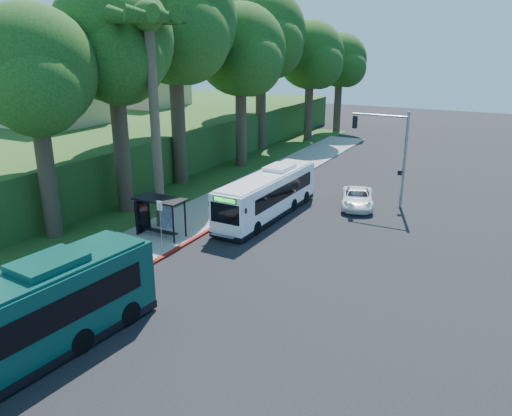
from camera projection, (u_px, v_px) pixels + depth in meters
The scene contains 19 objects.
ground at pixel (284, 241), 30.50m from camera, with size 140.00×140.00×0.00m, color black.
sidewalk at pixel (186, 221), 33.71m from camera, with size 4.50×70.00×0.12m, color gray.
red_curb at pixel (179, 248), 29.33m from camera, with size 0.25×30.00×0.13m, color maroon.
grass_verge at pixel (164, 192), 40.43m from camera, with size 8.00×70.00×0.06m, color #234719.
bus_shelter at pixel (158, 209), 30.73m from camera, with size 3.20×1.51×2.55m.
stop_sign_pole at pixel (160, 220), 28.03m from camera, with size 0.35×0.06×3.17m.
traffic_signal_pole at pixel (391, 147), 35.82m from camera, with size 4.10×0.30×7.00m.
palm_tree at pixel (149, 27), 28.96m from camera, with size 4.20×4.20×14.40m.
hillside_backdrop at pixel (122, 131), 54.03m from camera, with size 24.00×60.00×8.80m.
tree_0 at pixel (114, 48), 32.43m from camera, with size 8.40×8.00×15.70m.
tree_1 at pixel (175, 27), 39.09m from camera, with size 10.50×10.00×18.26m.
tree_2 at pixel (241, 55), 45.87m from camera, with size 8.82×8.40×15.12m.
tree_3 at pixel (262, 38), 52.98m from camera, with size 10.08×9.60×17.28m.
tree_4 at pixel (311, 59), 59.32m from camera, with size 8.40×8.00×14.14m.
tree_5 at pixel (340, 63), 65.84m from camera, with size 7.35×7.00×12.86m.
tree_6 at pixel (35, 77), 28.09m from camera, with size 7.56×7.20×13.74m.
white_bus at pixel (268, 194), 34.48m from camera, with size 2.62×10.94×3.24m.
teal_bus at pixel (6, 327), 17.91m from camera, with size 3.84×12.78×3.75m.
pickup at pixel (357, 198), 36.66m from camera, with size 2.25×4.87×1.35m, color white.
Camera 1 is at (11.66, -25.84, 11.55)m, focal length 35.00 mm.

